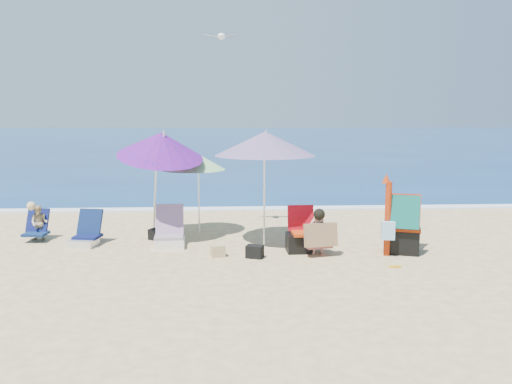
{
  "coord_description": "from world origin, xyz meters",
  "views": [
    {
      "loc": [
        -0.81,
        -8.74,
        2.58
      ],
      "look_at": [
        -0.3,
        1.0,
        1.1
      ],
      "focal_mm": 36.49,
      "sensor_mm": 36.0,
      "label": 1
    }
  ],
  "objects_px": {
    "umbrella_turquoise": "(265,144)",
    "umbrella_blue": "(161,145)",
    "person_center": "(319,233)",
    "seagull": "(221,36)",
    "umbrella_striped": "(193,161)",
    "camp_chair_right": "(402,231)",
    "chair_navy": "(86,236)",
    "furled_umbrella": "(387,211)",
    "person_left": "(38,223)",
    "camp_chair_left": "(300,238)",
    "chair_rainbow": "(170,236)"
  },
  "relations": [
    {
      "from": "umbrella_striped",
      "to": "person_center",
      "type": "distance_m",
      "value": 3.23
    },
    {
      "from": "umbrella_turquoise",
      "to": "umbrella_blue",
      "type": "bearing_deg",
      "value": 168.17
    },
    {
      "from": "camp_chair_left",
      "to": "umbrella_blue",
      "type": "bearing_deg",
      "value": 158.73
    },
    {
      "from": "person_left",
      "to": "person_center",
      "type": "bearing_deg",
      "value": -14.41
    },
    {
      "from": "furled_umbrella",
      "to": "chair_rainbow",
      "type": "xyz_separation_m",
      "value": [
        -4.04,
        0.88,
        -0.62
      ]
    },
    {
      "from": "chair_navy",
      "to": "camp_chair_right",
      "type": "bearing_deg",
      "value": -8.15
    },
    {
      "from": "umbrella_blue",
      "to": "umbrella_turquoise",
      "type": "bearing_deg",
      "value": -11.83
    },
    {
      "from": "umbrella_turquoise",
      "to": "umbrella_blue",
      "type": "height_order",
      "value": "umbrella_blue"
    },
    {
      "from": "chair_navy",
      "to": "person_left",
      "type": "height_order",
      "value": "person_left"
    },
    {
      "from": "person_center",
      "to": "furled_umbrella",
      "type": "bearing_deg",
      "value": -3.45
    },
    {
      "from": "person_left",
      "to": "seagull",
      "type": "bearing_deg",
      "value": 10.66
    },
    {
      "from": "person_center",
      "to": "seagull",
      "type": "distance_m",
      "value": 4.67
    },
    {
      "from": "camp_chair_left",
      "to": "camp_chair_right",
      "type": "height_order",
      "value": "camp_chair_right"
    },
    {
      "from": "umbrella_striped",
      "to": "camp_chair_right",
      "type": "distance_m",
      "value": 4.5
    },
    {
      "from": "chair_navy",
      "to": "furled_umbrella",
      "type": "bearing_deg",
      "value": -10.26
    },
    {
      "from": "umbrella_striped",
      "to": "umbrella_blue",
      "type": "xyz_separation_m",
      "value": [
        -0.61,
        -0.54,
        0.37
      ]
    },
    {
      "from": "umbrella_striped",
      "to": "seagull",
      "type": "relative_size",
      "value": 2.37
    },
    {
      "from": "furled_umbrella",
      "to": "person_center",
      "type": "xyz_separation_m",
      "value": [
        -1.24,
        0.07,
        -0.4
      ]
    },
    {
      "from": "umbrella_turquoise",
      "to": "camp_chair_right",
      "type": "relative_size",
      "value": 2.16
    },
    {
      "from": "umbrella_striped",
      "to": "camp_chair_left",
      "type": "height_order",
      "value": "umbrella_striped"
    },
    {
      "from": "umbrella_striped",
      "to": "chair_rainbow",
      "type": "relative_size",
      "value": 2.32
    },
    {
      "from": "umbrella_striped",
      "to": "person_center",
      "type": "xyz_separation_m",
      "value": [
        2.38,
        -1.85,
        -1.16
      ]
    },
    {
      "from": "camp_chair_right",
      "to": "chair_navy",
      "type": "bearing_deg",
      "value": 171.85
    },
    {
      "from": "umbrella_striped",
      "to": "seagull",
      "type": "bearing_deg",
      "value": 24.11
    },
    {
      "from": "umbrella_striped",
      "to": "person_center",
      "type": "bearing_deg",
      "value": -37.91
    },
    {
      "from": "umbrella_blue",
      "to": "person_center",
      "type": "relative_size",
      "value": 2.74
    },
    {
      "from": "umbrella_blue",
      "to": "camp_chair_left",
      "type": "bearing_deg",
      "value": -21.27
    },
    {
      "from": "person_center",
      "to": "umbrella_blue",
      "type": "bearing_deg",
      "value": 156.3
    },
    {
      "from": "camp_chair_left",
      "to": "person_left",
      "type": "xyz_separation_m",
      "value": [
        -5.23,
        1.16,
        0.11
      ]
    },
    {
      "from": "furled_umbrella",
      "to": "camp_chair_left",
      "type": "xyz_separation_m",
      "value": [
        -1.54,
        0.34,
        -0.57
      ]
    },
    {
      "from": "umbrella_turquoise",
      "to": "person_left",
      "type": "relative_size",
      "value": 3.01
    },
    {
      "from": "umbrella_turquoise",
      "to": "camp_chair_left",
      "type": "xyz_separation_m",
      "value": [
        0.62,
        -0.61,
        -1.74
      ]
    },
    {
      "from": "chair_rainbow",
      "to": "camp_chair_left",
      "type": "bearing_deg",
      "value": -12.26
    },
    {
      "from": "umbrella_turquoise",
      "to": "umbrella_blue",
      "type": "relative_size",
      "value": 1.02
    },
    {
      "from": "furled_umbrella",
      "to": "chair_rainbow",
      "type": "relative_size",
      "value": 1.92
    },
    {
      "from": "umbrella_turquoise",
      "to": "person_left",
      "type": "distance_m",
      "value": 4.91
    },
    {
      "from": "umbrella_striped",
      "to": "person_center",
      "type": "relative_size",
      "value": 2.08
    },
    {
      "from": "umbrella_striped",
      "to": "umbrella_blue",
      "type": "bearing_deg",
      "value": -138.29
    },
    {
      "from": "chair_rainbow",
      "to": "furled_umbrella",
      "type": "bearing_deg",
      "value": -12.33
    },
    {
      "from": "seagull",
      "to": "camp_chair_right",
      "type": "bearing_deg",
      "value": -31.28
    },
    {
      "from": "person_center",
      "to": "chair_navy",
      "type": "bearing_deg",
      "value": 167.89
    },
    {
      "from": "umbrella_turquoise",
      "to": "seagull",
      "type": "relative_size",
      "value": 3.18
    },
    {
      "from": "furled_umbrella",
      "to": "person_left",
      "type": "distance_m",
      "value": 6.95
    },
    {
      "from": "umbrella_striped",
      "to": "camp_chair_right",
      "type": "bearing_deg",
      "value": -23.94
    },
    {
      "from": "camp_chair_left",
      "to": "seagull",
      "type": "bearing_deg",
      "value": 128.16
    },
    {
      "from": "chair_rainbow",
      "to": "umbrella_turquoise",
      "type": "bearing_deg",
      "value": 2.15
    },
    {
      "from": "umbrella_turquoise",
      "to": "furled_umbrella",
      "type": "bearing_deg",
      "value": -23.79
    },
    {
      "from": "umbrella_turquoise",
      "to": "person_center",
      "type": "bearing_deg",
      "value": -43.57
    },
    {
      "from": "furled_umbrella",
      "to": "person_center",
      "type": "bearing_deg",
      "value": 176.55
    },
    {
      "from": "camp_chair_right",
      "to": "furled_umbrella",
      "type": "bearing_deg",
      "value": -154.81
    }
  ]
}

